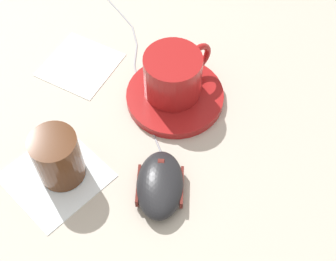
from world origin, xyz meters
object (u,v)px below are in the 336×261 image
(computer_mouse, at_px, (160,185))
(drinking_glass, at_px, (58,157))
(saucer, at_px, (175,96))
(coffee_cup, at_px, (174,74))

(computer_mouse, distance_m, drinking_glass, 0.14)
(saucer, relative_size, coffee_cup, 1.39)
(saucer, relative_size, drinking_glass, 1.88)
(coffee_cup, bearing_deg, saucer, -149.08)
(computer_mouse, relative_size, drinking_glass, 1.45)
(saucer, distance_m, computer_mouse, 0.16)
(saucer, distance_m, coffee_cup, 0.04)
(saucer, height_order, drinking_glass, drinking_glass)
(coffee_cup, distance_m, drinking_glass, 0.21)
(coffee_cup, xyz_separation_m, computer_mouse, (-0.17, -0.03, -0.03))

